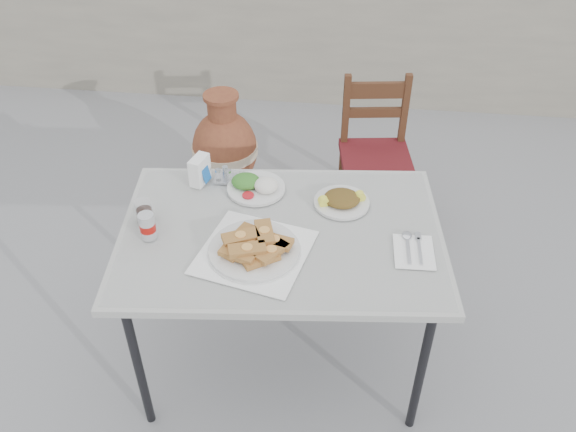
# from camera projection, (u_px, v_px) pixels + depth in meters

# --- Properties ---
(ground) EXTENTS (80.00, 80.00, 0.00)m
(ground) POSITION_uv_depth(u_px,v_px,m) (300.00, 352.00, 2.83)
(ground) COLOR slate
(ground) RESTS_ON ground
(cafe_table) EXTENTS (1.32, 0.96, 0.76)m
(cafe_table) POSITION_uv_depth(u_px,v_px,m) (281.00, 241.00, 2.37)
(cafe_table) COLOR black
(cafe_table) RESTS_ON ground
(pide_plate) EXTENTS (0.46, 0.46, 0.08)m
(pide_plate) POSITION_uv_depth(u_px,v_px,m) (254.00, 245.00, 2.22)
(pide_plate) COLOR white
(pide_plate) RESTS_ON cafe_table
(salad_rice_plate) EXTENTS (0.24, 0.24, 0.06)m
(salad_rice_plate) POSITION_uv_depth(u_px,v_px,m) (255.00, 185.00, 2.53)
(salad_rice_plate) COLOR silver
(salad_rice_plate) RESTS_ON cafe_table
(salad_chopped_plate) EXTENTS (0.23, 0.23, 0.05)m
(salad_chopped_plate) POSITION_uv_depth(u_px,v_px,m) (342.00, 200.00, 2.45)
(salad_chopped_plate) COLOR silver
(salad_chopped_plate) RESTS_ON cafe_table
(soda_can) EXTENTS (0.06, 0.06, 0.11)m
(soda_can) POSITION_uv_depth(u_px,v_px,m) (147.00, 226.00, 2.27)
(soda_can) COLOR white
(soda_can) RESTS_ON cafe_table
(cola_glass) EXTENTS (0.07, 0.07, 0.10)m
(cola_glass) POSITION_uv_depth(u_px,v_px,m) (144.00, 213.00, 2.35)
(cola_glass) COLOR white
(cola_glass) RESTS_ON cafe_table
(napkin_holder) EXTENTS (0.08, 0.11, 0.12)m
(napkin_holder) POSITION_uv_depth(u_px,v_px,m) (200.00, 170.00, 2.54)
(napkin_holder) COLOR white
(napkin_holder) RESTS_ON cafe_table
(condiment_caddy) EXTENTS (0.09, 0.08, 0.07)m
(condiment_caddy) POSITION_uv_depth(u_px,v_px,m) (224.00, 176.00, 2.58)
(condiment_caddy) COLOR silver
(condiment_caddy) RESTS_ON cafe_table
(cutlery_napkin) EXTENTS (0.15, 0.20, 0.01)m
(cutlery_napkin) POSITION_uv_depth(u_px,v_px,m) (413.00, 249.00, 2.25)
(cutlery_napkin) COLOR white
(cutlery_napkin) RESTS_ON cafe_table
(chair) EXTENTS (0.42, 0.42, 0.84)m
(chair) POSITION_uv_depth(u_px,v_px,m) (375.00, 153.00, 3.33)
(chair) COLOR #351D0E
(chair) RESTS_ON ground
(terracotta_urn) EXTENTS (0.39, 0.39, 0.68)m
(terracotta_urn) POSITION_uv_depth(u_px,v_px,m) (225.00, 150.00, 3.59)
(terracotta_urn) COLOR brown
(terracotta_urn) RESTS_ON ground
(back_wall) EXTENTS (6.00, 0.25, 1.20)m
(back_wall) POSITION_uv_depth(u_px,v_px,m) (336.00, 22.00, 4.38)
(back_wall) COLOR gray
(back_wall) RESTS_ON ground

